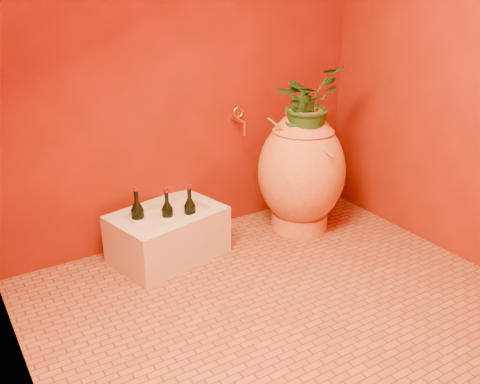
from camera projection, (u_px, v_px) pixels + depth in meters
floor at (275, 301)px, 2.88m from camera, size 2.50×2.50×0.00m
wall_back at (184, 42)px, 3.18m from camera, size 2.50×0.02×2.50m
wall_right at (463, 47)px, 3.01m from camera, size 0.02×2.00×2.50m
amphora at (301, 171)px, 3.55m from camera, size 0.77×0.77×0.83m
stone_basin at (168, 235)px, 3.28m from camera, size 0.73×0.58×0.30m
wine_bottle_a at (190, 215)px, 3.24m from camera, size 0.08×0.08×0.31m
wine_bottle_b at (138, 220)px, 3.16m from camera, size 0.08×0.08×0.33m
wine_bottle_c at (168, 218)px, 3.21m from camera, size 0.07×0.07×0.29m
wall_tap at (239, 119)px, 3.47m from camera, size 0.08×0.16×0.18m
plant_main at (308, 102)px, 3.35m from camera, size 0.50×0.47×0.46m
plant_side at (299, 119)px, 3.34m from camera, size 0.21×0.22×0.32m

